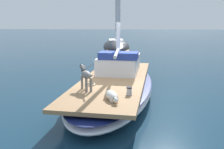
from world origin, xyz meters
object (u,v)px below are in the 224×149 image
(dog_grey, at_px, (86,75))
(moored_boat_far_astern, at_px, (116,46))
(sailboat_main, at_px, (114,88))
(deck_winch, at_px, (129,91))
(coiled_rope, at_px, (90,84))
(dog_white, at_px, (112,96))

(dog_grey, relative_size, moored_boat_far_astern, 0.13)
(sailboat_main, xyz_separation_m, deck_winch, (0.51, -1.89, 0.42))
(coiled_rope, height_order, moored_boat_far_astern, moored_boat_far_astern)
(dog_white, relative_size, moored_boat_far_astern, 0.14)
(dog_grey, height_order, coiled_rope, dog_grey)
(dog_grey, distance_m, dog_white, 1.22)
(dog_white, height_order, moored_boat_far_astern, moored_boat_far_astern)
(dog_grey, height_order, moored_boat_far_astern, moored_boat_far_astern)
(sailboat_main, distance_m, moored_boat_far_astern, 11.96)
(deck_winch, xyz_separation_m, coiled_rope, (-1.18, 0.96, -0.08))
(coiled_rope, bearing_deg, sailboat_main, 54.08)
(sailboat_main, distance_m, coiled_rope, 1.19)
(deck_winch, xyz_separation_m, moored_boat_far_astern, (-1.04, 13.84, -0.22))
(dog_grey, bearing_deg, deck_winch, -18.87)
(coiled_rope, bearing_deg, moored_boat_far_astern, 89.38)
(sailboat_main, xyz_separation_m, coiled_rope, (-0.67, -0.93, 0.35))
(dog_white, xyz_separation_m, deck_winch, (0.43, 0.46, -0.01))
(sailboat_main, height_order, dog_white, dog_white)
(dog_grey, relative_size, coiled_rope, 2.66)
(sailboat_main, relative_size, dog_white, 8.08)
(deck_winch, bearing_deg, sailboat_main, 105.15)
(dog_grey, bearing_deg, coiled_rope, 86.52)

